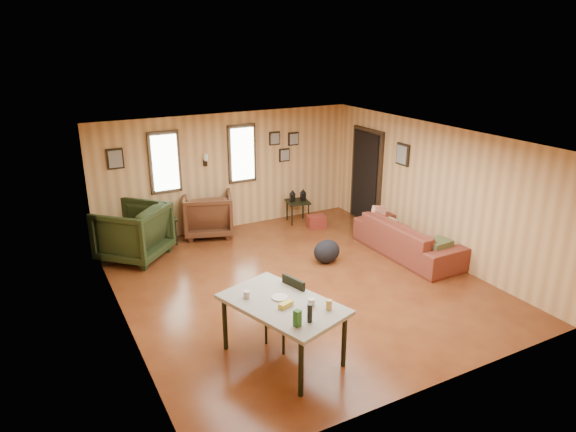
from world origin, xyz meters
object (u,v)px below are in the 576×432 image
object	(u,v)px
side_table	(298,200)
dining_table	(283,308)
sofa	(408,233)
recliner_brown	(208,212)
recliner_green	(133,230)
end_table	(162,226)

from	to	relation	value
side_table	dining_table	xyz separation A→B (m)	(-2.58, -4.27, 0.21)
sofa	dining_table	world-z (taller)	dining_table
dining_table	recliner_brown	bearing A→B (deg)	64.12
sofa	side_table	xyz separation A→B (m)	(-0.93, 2.50, 0.07)
sofa	side_table	distance (m)	2.66
recliner_brown	side_table	size ratio (longest dim) A/B	1.32
recliner_green	side_table	xyz separation A→B (m)	(3.54, 0.28, -0.05)
recliner_brown	recliner_green	world-z (taller)	recliner_green
recliner_green	end_table	bearing A→B (deg)	169.78
sofa	recliner_green	world-z (taller)	recliner_green
recliner_brown	side_table	xyz separation A→B (m)	(1.95, -0.21, 0.02)
sofa	recliner_brown	xyz separation A→B (m)	(-2.88, 2.71, 0.05)
dining_table	recliner_green	bearing A→B (deg)	85.69
recliner_brown	end_table	bearing A→B (deg)	21.93
sofa	dining_table	distance (m)	3.94
sofa	end_table	bearing A→B (deg)	55.11
sofa	end_table	distance (m)	4.67
sofa	dining_table	size ratio (longest dim) A/B	1.29
recliner_green	dining_table	size ratio (longest dim) A/B	0.64
recliner_green	end_table	xyz separation A→B (m)	(0.63, 0.44, -0.19)
end_table	side_table	xyz separation A→B (m)	(2.91, -0.16, 0.14)
recliner_brown	dining_table	bearing A→B (deg)	100.79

